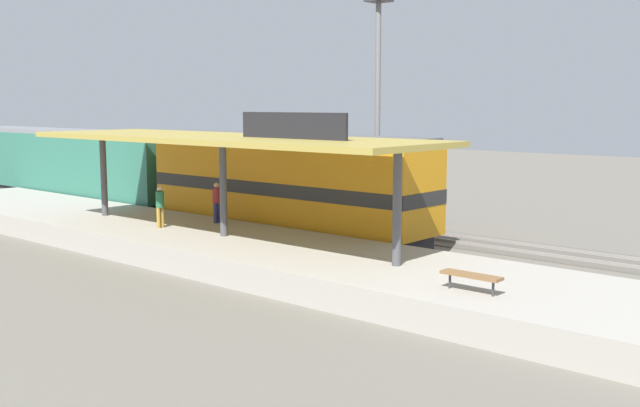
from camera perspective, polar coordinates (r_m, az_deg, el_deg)
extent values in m
plane|color=#666056|center=(33.45, 1.17, -2.51)|extent=(120.00, 120.00, 0.00)
cube|color=#565249|center=(31.96, -1.14, -2.95)|extent=(3.20, 110.00, 0.04)
cube|color=gray|center=(31.43, -2.02, -3.03)|extent=(0.10, 110.00, 0.16)
cube|color=gray|center=(32.48, -0.29, -2.67)|extent=(0.10, 110.00, 0.16)
cube|color=#565249|center=(35.45, 3.86, -1.92)|extent=(3.20, 110.00, 0.04)
cube|color=gray|center=(34.88, 3.15, -1.97)|extent=(0.10, 110.00, 0.16)
cube|color=gray|center=(36.01, 4.56, -1.68)|extent=(0.10, 110.00, 0.16)
cube|color=#9E998E|center=(28.71, -7.33, -3.36)|extent=(6.00, 44.00, 0.90)
cylinder|color=#47474C|center=(23.04, 5.91, -0.36)|extent=(0.28, 0.28, 3.60)
cylinder|color=#47474C|center=(28.37, -7.41, 1.11)|extent=(0.28, 0.28, 3.60)
cylinder|color=#47474C|center=(34.74, -16.21, 2.06)|extent=(0.28, 0.28, 3.60)
cube|color=#A38E3D|center=(28.22, -7.48, 4.95)|extent=(5.20, 18.00, 0.20)
cube|color=black|center=(25.61, -2.12, 5.97)|extent=(0.12, 4.80, 0.90)
cylinder|color=#333338|center=(20.07, 13.09, -6.34)|extent=(0.07, 0.07, 0.42)
cylinder|color=#333338|center=(20.69, 9.90, -5.84)|extent=(0.07, 0.07, 0.42)
cube|color=brown|center=(20.32, 11.49, -5.40)|extent=(0.44, 1.70, 0.08)
cube|color=#28282D|center=(32.66, -2.64, -1.86)|extent=(2.60, 13.60, 0.70)
cube|color=orange|center=(32.38, -2.67, 1.81)|extent=(2.90, 14.40, 3.50)
cube|color=#515156|center=(32.24, -2.69, 5.12)|extent=(2.78, 14.11, 0.24)
cube|color=#282828|center=(32.40, -2.66, 1.35)|extent=(2.93, 14.43, 0.56)
cube|color=#28282D|center=(46.82, -18.78, 0.62)|extent=(2.60, 19.20, 0.70)
cube|color=#2D6B56|center=(46.64, -18.89, 3.06)|extent=(2.90, 20.00, 3.30)
cube|color=slate|center=(46.54, -18.98, 5.23)|extent=(2.78, 19.60, 0.24)
cube|color=#28282D|center=(37.92, -0.98, -0.53)|extent=(2.50, 11.20, 0.70)
cube|color=brown|center=(37.72, -0.99, 1.95)|extent=(2.80, 12.00, 2.60)
cube|color=maroon|center=(37.61, -0.99, 4.11)|extent=(2.69, 11.76, 0.24)
cylinder|color=slate|center=(38.74, 4.42, 7.03)|extent=(0.28, 0.28, 11.00)
cylinder|color=olive|center=(30.83, -12.23, -1.07)|extent=(0.16, 0.16, 0.84)
cylinder|color=olive|center=(30.94, -11.97, -1.03)|extent=(0.16, 0.16, 0.84)
cylinder|color=#23603D|center=(30.79, -12.14, 0.31)|extent=(0.34, 0.34, 0.64)
sphere|color=tan|center=(30.74, -12.16, 1.12)|extent=(0.23, 0.23, 0.23)
cylinder|color=navy|center=(31.69, -8.01, -0.74)|extent=(0.16, 0.16, 0.84)
cylinder|color=navy|center=(31.81, -7.77, -0.70)|extent=(0.16, 0.16, 0.84)
cylinder|color=maroon|center=(31.65, -7.91, 0.61)|extent=(0.34, 0.34, 0.64)
sphere|color=tan|center=(31.60, -7.93, 1.39)|extent=(0.23, 0.23, 0.23)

